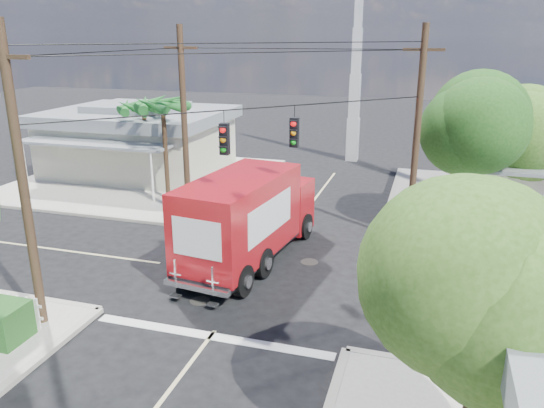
% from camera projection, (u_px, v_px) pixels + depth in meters
% --- Properties ---
extents(ground, '(120.00, 120.00, 0.00)m').
position_uv_depth(ground, '(256.00, 276.00, 19.68)').
color(ground, black).
rests_on(ground, ground).
extents(sidewalk_ne, '(14.12, 14.12, 0.14)m').
position_uv_depth(sidewalk_ne, '(530.00, 212.00, 26.58)').
color(sidewalk_ne, '#A7A297').
rests_on(sidewalk_ne, ground).
extents(sidewalk_nw, '(14.12, 14.12, 0.14)m').
position_uv_depth(sidewalk_nw, '(145.00, 179.00, 32.58)').
color(sidewalk_nw, '#A7A297').
rests_on(sidewalk_nw, ground).
extents(road_markings, '(32.00, 32.00, 0.01)m').
position_uv_depth(road_markings, '(243.00, 294.00, 18.34)').
color(road_markings, beige).
rests_on(road_markings, ground).
extents(building_nw, '(10.80, 10.20, 4.30)m').
position_uv_depth(building_nw, '(139.00, 139.00, 33.67)').
color(building_nw, beige).
rests_on(building_nw, sidewalk_nw).
extents(radio_tower, '(0.80, 0.80, 17.00)m').
position_uv_depth(radio_tower, '(356.00, 79.00, 36.05)').
color(radio_tower, silver).
rests_on(radio_tower, ground).
extents(tree_ne_front, '(4.21, 4.14, 6.66)m').
position_uv_depth(tree_ne_front, '(467.00, 129.00, 22.40)').
color(tree_ne_front, '#422D1C').
rests_on(tree_ne_front, sidewalk_ne).
extents(tree_ne_back, '(3.77, 3.66, 5.82)m').
position_uv_depth(tree_ne_back, '(525.00, 136.00, 23.86)').
color(tree_ne_back, '#422D1C').
rests_on(tree_ne_back, sidewalk_ne).
extents(tree_se, '(3.67, 3.54, 5.62)m').
position_uv_depth(tree_se, '(487.00, 288.00, 9.92)').
color(tree_se, '#422D1C').
rests_on(tree_se, sidewalk_se).
extents(palm_nw_front, '(3.01, 3.08, 5.59)m').
position_uv_depth(palm_nw_front, '(163.00, 107.00, 27.05)').
color(palm_nw_front, '#422D1C').
rests_on(palm_nw_front, sidewalk_nw).
extents(palm_nw_back, '(3.01, 3.08, 5.19)m').
position_uv_depth(palm_nw_back, '(143.00, 109.00, 29.08)').
color(palm_nw_back, '#422D1C').
rests_on(palm_nw_back, sidewalk_nw).
extents(utility_poles, '(12.00, 10.68, 9.00)m').
position_uv_depth(utility_poles, '(229.00, 142.00, 20.15)').
color(utility_poles, '#473321').
rests_on(utility_poles, ground).
extents(vending_boxes, '(1.90, 0.50, 1.10)m').
position_uv_depth(vending_boxes, '(441.00, 222.00, 23.33)').
color(vending_boxes, '#B90A19').
rests_on(vending_boxes, sidewalk_ne).
extents(delivery_truck, '(3.57, 8.49, 3.57)m').
position_uv_depth(delivery_truck, '(249.00, 217.00, 20.55)').
color(delivery_truck, black).
rests_on(delivery_truck, ground).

